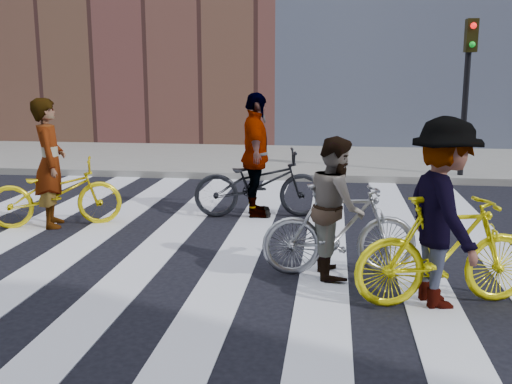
% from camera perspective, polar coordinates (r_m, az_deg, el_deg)
% --- Properties ---
extents(ground, '(100.00, 100.00, 0.00)m').
position_cam_1_polar(ground, '(8.05, -5.29, -5.25)').
color(ground, black).
rests_on(ground, ground).
extents(sidewalk_far, '(100.00, 5.00, 0.15)m').
position_cam_1_polar(sidewalk_far, '(15.28, 0.85, 3.06)').
color(sidewalk_far, gray).
rests_on(sidewalk_far, ground).
extents(zebra_crosswalk, '(8.25, 10.00, 0.01)m').
position_cam_1_polar(zebra_crosswalk, '(8.05, -5.29, -5.21)').
color(zebra_crosswalk, white).
rests_on(zebra_crosswalk, ground).
extents(traffic_signal, '(0.22, 0.42, 3.33)m').
position_cam_1_polar(traffic_signal, '(13.11, 19.53, 10.70)').
color(traffic_signal, black).
rests_on(traffic_signal, ground).
extents(bike_yellow_left, '(2.05, 1.34, 1.02)m').
position_cam_1_polar(bike_yellow_left, '(9.47, -18.58, -0.09)').
color(bike_yellow_left, yellow).
rests_on(bike_yellow_left, ground).
extents(bike_silver_mid, '(1.83, 0.78, 1.07)m').
position_cam_1_polar(bike_silver_mid, '(6.89, 7.98, -3.57)').
color(bike_silver_mid, '#9A9CA3').
rests_on(bike_silver_mid, ground).
extents(bike_yellow_right, '(1.93, 0.98, 1.12)m').
position_cam_1_polar(bike_yellow_right, '(6.24, 17.61, -5.38)').
color(bike_yellow_right, '#FDF00E').
rests_on(bike_yellow_right, ground).
extents(bike_dark_rear, '(2.16, 1.06, 1.09)m').
position_cam_1_polar(bike_dark_rear, '(9.56, 0.28, 0.82)').
color(bike_dark_rear, black).
rests_on(bike_dark_rear, ground).
extents(rider_left, '(0.69, 0.82, 1.92)m').
position_cam_1_polar(rider_left, '(9.42, -19.03, 2.62)').
color(rider_left, slate).
rests_on(rider_left, ground).
extents(rider_mid, '(0.72, 0.86, 1.60)m').
position_cam_1_polar(rider_mid, '(6.83, 7.63, -1.40)').
color(rider_mid, slate).
rests_on(rider_mid, ground).
extents(rider_right, '(0.99, 1.36, 1.89)m').
position_cam_1_polar(rider_right, '(6.13, 17.37, -1.93)').
color(rider_right, slate).
rests_on(rider_right, ground).
extents(rider_rear, '(0.68, 1.23, 1.98)m').
position_cam_1_polar(rider_rear, '(9.49, -0.02, 3.49)').
color(rider_rear, slate).
rests_on(rider_rear, ground).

